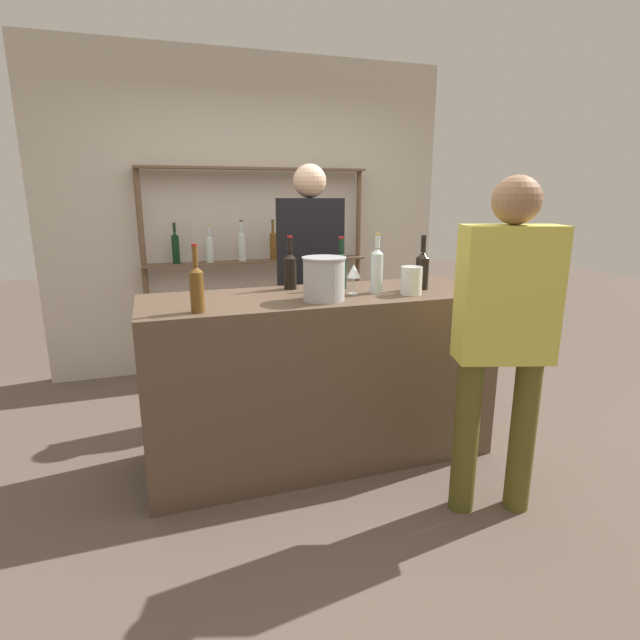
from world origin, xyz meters
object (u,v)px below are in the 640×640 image
at_px(counter_bottle_2, 197,287).
at_px(ice_bucket, 324,279).
at_px(customer_right, 505,326).
at_px(server_behind_counter, 310,268).
at_px(counter_bottle_1, 377,269).
at_px(wine_glass, 354,272).
at_px(counter_bottle_3, 290,269).
at_px(counter_bottle_0, 422,269).
at_px(counter_bottle_4, 341,269).
at_px(cork_jar, 411,281).

bearing_deg(counter_bottle_2, ice_bucket, 6.24).
bearing_deg(customer_right, server_behind_counter, 33.69).
relative_size(counter_bottle_1, wine_glass, 2.00).
height_order(counter_bottle_2, ice_bucket, counter_bottle_2).
bearing_deg(counter_bottle_3, customer_right, -52.93).
bearing_deg(server_behind_counter, counter_bottle_0, 31.83).
xyz_separation_m(counter_bottle_4, cork_jar, (0.33, -0.30, -0.04)).
bearing_deg(cork_jar, server_behind_counter, 107.82).
xyz_separation_m(counter_bottle_3, cork_jar, (0.62, -0.39, -0.04)).
height_order(counter_bottle_0, counter_bottle_2, counter_bottle_2).
bearing_deg(wine_glass, server_behind_counter, 89.79).
relative_size(counter_bottle_1, server_behind_counter, 0.19).
xyz_separation_m(wine_glass, ice_bucket, (-0.22, -0.11, -0.01)).
bearing_deg(counter_bottle_4, ice_bucket, -126.25).
distance_m(counter_bottle_0, ice_bucket, 0.69).
xyz_separation_m(counter_bottle_2, ice_bucket, (0.69, 0.08, -0.01)).
bearing_deg(cork_jar, counter_bottle_3, 147.88).
height_order(cork_jar, customer_right, customer_right).
bearing_deg(counter_bottle_4, counter_bottle_0, -19.94).
relative_size(ice_bucket, server_behind_counter, 0.13).
relative_size(counter_bottle_0, customer_right, 0.20).
bearing_deg(customer_right, ice_bucket, 64.13).
xyz_separation_m(counter_bottle_1, counter_bottle_3, (-0.45, 0.29, -0.02)).
height_order(counter_bottle_1, customer_right, customer_right).
bearing_deg(ice_bucket, counter_bottle_1, 14.78).
bearing_deg(cork_jar, counter_bottle_2, -176.99).
height_order(counter_bottle_3, cork_jar, counter_bottle_3).
xyz_separation_m(counter_bottle_0, counter_bottle_2, (-1.37, -0.19, 0.00)).
bearing_deg(wine_glass, counter_bottle_2, -168.74).
distance_m(counter_bottle_0, cork_jar, 0.19).
bearing_deg(counter_bottle_1, server_behind_counter, 99.10).
height_order(counter_bottle_4, cork_jar, counter_bottle_4).
relative_size(counter_bottle_3, customer_right, 0.19).
distance_m(counter_bottle_1, customer_right, 0.84).
bearing_deg(counter_bottle_4, counter_bottle_1, -50.80).
xyz_separation_m(ice_bucket, cork_jar, (0.54, -0.01, -0.04)).
bearing_deg(counter_bottle_0, counter_bottle_1, -176.67).
height_order(counter_bottle_2, counter_bottle_4, counter_bottle_2).
distance_m(server_behind_counter, customer_right, 1.68).
distance_m(counter_bottle_0, wine_glass, 0.46).
height_order(counter_bottle_4, server_behind_counter, server_behind_counter).
xyz_separation_m(wine_glass, customer_right, (0.47, -0.76, -0.17)).
bearing_deg(cork_jar, customer_right, -76.20).
xyz_separation_m(counter_bottle_1, wine_glass, (-0.14, 0.01, -0.01)).
bearing_deg(ice_bucket, counter_bottle_3, 103.06).
xyz_separation_m(counter_bottle_2, counter_bottle_4, (0.90, 0.36, -0.00)).
height_order(wine_glass, server_behind_counter, server_behind_counter).
distance_m(wine_glass, server_behind_counter, 0.86).
xyz_separation_m(counter_bottle_4, wine_glass, (0.01, -0.18, 0.01)).
bearing_deg(ice_bucket, counter_bottle_2, -173.76).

